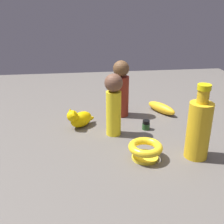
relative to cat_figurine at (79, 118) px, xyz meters
The scene contains 8 objects.
ground 0.14m from the cat_figurine, 105.04° to the right, with size 2.00×2.00×0.00m, color #5B5651.
cat_figurine is the anchor object (origin of this frame).
bowl 0.35m from the cat_figurine, 142.49° to the right, with size 0.12×0.12×0.06m.
person_figure_child 0.24m from the cat_figurine, 60.68° to the right, with size 0.09×0.09×0.26m.
bottle_tall 0.49m from the cat_figurine, 126.51° to the right, with size 0.08×0.08×0.26m.
nail_polish_jar 0.28m from the cat_figurine, 101.83° to the right, with size 0.03×0.03×0.04m.
banana 0.41m from the cat_figurine, 73.83° to the right, with size 0.17×0.05×0.05m, color yellow.
person_figure_adult 0.19m from the cat_figurine, 121.03° to the right, with size 0.08×0.08×0.25m.
Camera 1 is at (-1.02, 0.13, 0.50)m, focal length 43.25 mm.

